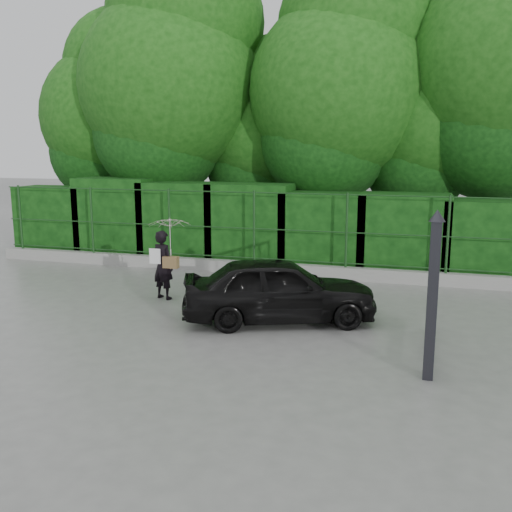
# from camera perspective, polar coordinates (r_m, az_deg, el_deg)

# --- Properties ---
(ground) EXTENTS (80.00, 80.00, 0.00)m
(ground) POSITION_cam_1_polar(r_m,az_deg,el_deg) (10.52, -9.34, -6.79)
(ground) COLOR gray
(kerb) EXTENTS (14.00, 0.25, 0.30)m
(kerb) POSITION_cam_1_polar(r_m,az_deg,el_deg) (14.53, -1.70, -1.09)
(kerb) COLOR #9E9E99
(kerb) RESTS_ON ground
(fence) EXTENTS (14.13, 0.06, 1.80)m
(fence) POSITION_cam_1_polar(r_m,az_deg,el_deg) (14.28, -0.88, 2.98)
(fence) COLOR #194019
(fence) RESTS_ON kerb
(hedge) EXTENTS (14.20, 1.20, 2.29)m
(hedge) POSITION_cam_1_polar(r_m,az_deg,el_deg) (15.35, -1.04, 2.97)
(hedge) COLOR black
(hedge) RESTS_ON ground
(trees) EXTENTS (17.10, 6.15, 8.08)m
(trees) POSITION_cam_1_polar(r_m,az_deg,el_deg) (17.12, 5.47, 15.72)
(trees) COLOR black
(trees) RESTS_ON ground
(gate) EXTENTS (0.22, 2.33, 2.36)m
(gate) POSITION_cam_1_polar(r_m,az_deg,el_deg) (8.52, 17.19, -3.05)
(gate) COLOR #24242A
(gate) RESTS_ON ground
(woman) EXTENTS (0.90, 0.89, 1.73)m
(woman) POSITION_cam_1_polar(r_m,az_deg,el_deg) (12.01, -8.82, 1.04)
(woman) COLOR black
(woman) RESTS_ON ground
(car) EXTENTS (3.79, 2.56, 1.20)m
(car) POSITION_cam_1_polar(r_m,az_deg,el_deg) (10.45, 2.33, -3.35)
(car) COLOR black
(car) RESTS_ON ground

